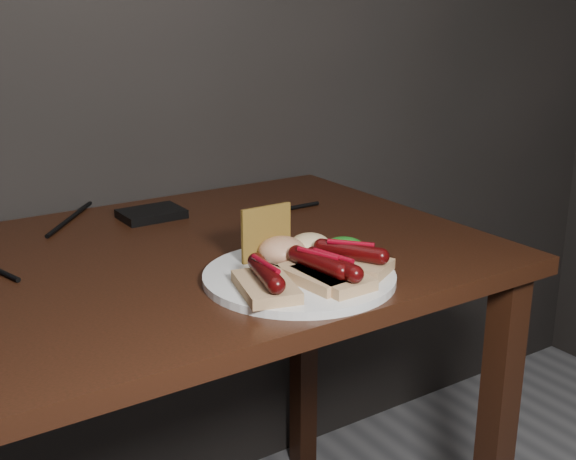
% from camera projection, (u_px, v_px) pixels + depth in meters
% --- Properties ---
extents(desk, '(1.40, 0.70, 0.75)m').
position_uv_depth(desk, '(66.00, 332.00, 1.10)').
color(desk, '#36160D').
rests_on(desk, ground).
extents(hard_drive, '(0.12, 0.09, 0.02)m').
position_uv_depth(hard_drive, '(151.00, 214.00, 1.37)').
color(hard_drive, black).
rests_on(hard_drive, desk).
extents(desk_cables, '(1.08, 0.36, 0.01)m').
position_uv_depth(desk_cables, '(17.00, 248.00, 1.19)').
color(desk_cables, black).
rests_on(desk_cables, desk).
extents(plate, '(0.35, 0.35, 0.01)m').
position_uv_depth(plate, '(299.00, 277.00, 1.06)').
color(plate, white).
rests_on(plate, desk).
extents(bread_sausage_left, '(0.10, 0.13, 0.04)m').
position_uv_depth(bread_sausage_left, '(266.00, 281.00, 0.98)').
color(bread_sausage_left, tan).
rests_on(bread_sausage_left, plate).
extents(bread_sausage_center, '(0.08, 0.12, 0.04)m').
position_uv_depth(bread_sausage_center, '(318.00, 270.00, 1.02)').
color(bread_sausage_center, tan).
rests_on(bread_sausage_center, plate).
extents(bread_sausage_right, '(0.12, 0.13, 0.04)m').
position_uv_depth(bread_sausage_right, '(350.00, 259.00, 1.07)').
color(bread_sausage_right, tan).
rests_on(bread_sausage_right, plate).
extents(bread_sausage_extra, '(0.07, 0.12, 0.04)m').
position_uv_depth(bread_sausage_extra, '(333.00, 272.00, 1.01)').
color(bread_sausage_extra, tan).
rests_on(bread_sausage_extra, plate).
extents(crispbread, '(0.08, 0.01, 0.08)m').
position_uv_depth(crispbread, '(266.00, 233.00, 1.10)').
color(crispbread, olive).
rests_on(crispbread, plate).
extents(salad_greens, '(0.07, 0.07, 0.04)m').
position_uv_depth(salad_greens, '(344.00, 250.00, 1.09)').
color(salad_greens, '#136114').
rests_on(salad_greens, plate).
extents(salsa_mound, '(0.07, 0.07, 0.04)m').
position_uv_depth(salsa_mound, '(282.00, 250.00, 1.09)').
color(salsa_mound, '#A11F10').
rests_on(salsa_mound, plate).
extents(coleslaw_mound, '(0.06, 0.06, 0.04)m').
position_uv_depth(coleslaw_mound, '(310.00, 245.00, 1.12)').
color(coleslaw_mound, beige).
rests_on(coleslaw_mound, plate).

